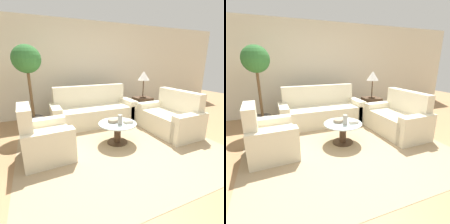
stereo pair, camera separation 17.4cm
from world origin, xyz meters
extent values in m
plane|color=#9E754C|center=(0.00, 0.00, 0.00)|extent=(14.00, 14.00, 0.00)
cube|color=beige|center=(0.00, 2.90, 1.30)|extent=(10.00, 0.06, 2.60)
cube|color=tan|center=(-0.07, 0.58, 0.00)|extent=(3.52, 3.37, 0.01)
cube|color=beige|center=(-0.12, 1.76, 0.22)|extent=(1.83, 0.80, 0.44)
cube|color=beige|center=(-0.12, 2.07, 0.46)|extent=(1.83, 0.18, 0.93)
cube|color=beige|center=(-1.03, 1.76, 0.28)|extent=(0.20, 0.80, 0.56)
cube|color=beige|center=(0.80, 1.76, 0.28)|extent=(0.20, 0.80, 0.56)
cube|color=beige|center=(-1.32, 0.61, 0.22)|extent=(0.77, 0.68, 0.44)
cube|color=beige|center=(-1.60, 0.59, 0.45)|extent=(0.21, 0.65, 0.89)
cube|color=beige|center=(-1.31, 0.29, 0.28)|extent=(0.75, 0.24, 0.56)
cube|color=beige|center=(-1.34, 0.93, 0.28)|extent=(0.75, 0.24, 0.56)
cube|color=beige|center=(1.19, 0.62, 0.22)|extent=(0.79, 1.17, 0.44)
cube|color=beige|center=(1.48, 0.62, 0.45)|extent=(0.21, 1.16, 0.91)
cube|color=beige|center=(1.18, 1.19, 0.28)|extent=(0.77, 0.22, 0.56)
cube|color=beige|center=(1.20, 0.04, 0.28)|extent=(0.77, 0.22, 0.56)
cylinder|color=#422D1E|center=(-0.07, 0.58, 0.01)|extent=(0.40, 0.40, 0.02)
cylinder|color=#422D1E|center=(-0.07, 0.58, 0.19)|extent=(0.13, 0.13, 0.38)
cylinder|color=#B2C6C6|center=(-0.07, 0.58, 0.39)|extent=(0.72, 0.72, 0.02)
cube|color=#422D1E|center=(1.27, 1.72, 0.28)|extent=(0.42, 0.42, 0.57)
cylinder|color=#422D1E|center=(1.27, 1.72, 0.58)|extent=(0.18, 0.18, 0.02)
cylinder|color=#422D1E|center=(1.27, 1.72, 0.81)|extent=(0.03, 0.03, 0.44)
cone|color=beige|center=(1.27, 1.72, 1.15)|extent=(0.31, 0.31, 0.24)
cylinder|color=#3D3833|center=(-1.49, 1.90, 0.16)|extent=(0.37, 0.37, 0.33)
cylinder|color=brown|center=(-1.49, 1.90, 0.87)|extent=(0.06, 0.06, 1.08)
sphere|color=#2D662D|center=(-1.49, 1.90, 1.56)|extent=(0.57, 0.57, 0.57)
cylinder|color=#9E998E|center=(-0.06, 0.49, 0.49)|extent=(0.09, 0.09, 0.18)
cylinder|color=gray|center=(-0.12, 0.67, 0.43)|extent=(0.21, 0.21, 0.06)
cube|color=beige|center=(0.12, 0.50, 0.43)|extent=(0.18, 0.14, 0.06)
camera|label=1|loc=(-1.44, -2.19, 1.52)|focal=28.00mm
camera|label=2|loc=(-1.28, -2.26, 1.52)|focal=28.00mm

